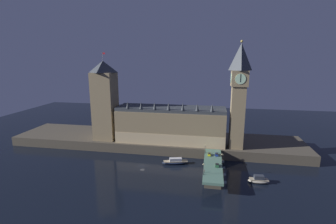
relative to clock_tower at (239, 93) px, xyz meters
The scene contains 16 objects.
ground_plane 78.29m from the clock_tower, 156.26° to the right, with size 400.00×400.00×0.00m, color black.
embankment 73.04m from the clock_tower, 167.54° to the left, with size 220.00×42.00×6.79m.
parliament_hall 52.57m from the clock_tower, behind, with size 77.76×22.86×30.57m.
clock_tower is the anchor object (origin of this frame).
victoria_tower 95.60m from the clock_tower, behind, with size 15.88×15.88×64.18m.
bridge 52.47m from the clock_tower, 116.20° to the right, with size 10.38×46.00×7.47m.
car_northbound_lead 44.57m from the clock_tower, 132.65° to the right, with size 1.84×4.31×1.37m.
car_southbound_lead 51.71m from the clock_tower, 110.54° to the right, with size 2.07×3.91×1.57m.
car_southbound_trail 42.66m from the clock_tower, 125.31° to the right, with size 1.91×4.79×1.38m.
pedestrian_near_rail 59.77m from the clock_tower, 114.56° to the right, with size 0.38×0.38×1.61m.
pedestrian_far_rail 43.74m from the clock_tower, 143.10° to the right, with size 0.38×0.38×1.69m.
street_lamp_near 59.92m from the clock_tower, 113.86° to the right, with size 1.34×0.60×6.14m.
street_lamp_mid 46.39m from the clock_tower, 108.35° to the right, with size 1.34×0.60×6.32m.
street_lamp_far 42.13m from the clock_tower, 141.21° to the right, with size 1.34×0.60×5.96m.
boat_upstream 60.86m from the clock_tower, 153.65° to the right, with size 18.11×8.63×3.99m.
boat_downstream 56.33m from the clock_tower, 74.77° to the right, with size 11.51×5.00×4.38m.
Camera 1 is at (41.17, -137.69, 66.36)m, focal length 26.00 mm.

